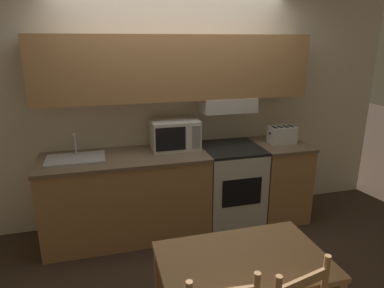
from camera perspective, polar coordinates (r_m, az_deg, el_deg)
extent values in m
plane|color=#3D2D23|center=(4.32, -2.73, -11.34)|extent=(16.00, 16.00, 0.00)
cube|color=silver|center=(3.90, -3.07, 5.54)|extent=(5.29, 0.05, 2.55)
cube|color=tan|center=(3.66, -2.57, 12.59)|extent=(2.89, 0.32, 0.67)
cube|color=silver|center=(3.88, 5.89, 6.61)|extent=(0.60, 0.34, 0.16)
cube|color=tan|center=(3.75, -10.78, -8.80)|extent=(1.69, 0.68, 0.87)
cube|color=#75604C|center=(3.58, -11.18, -2.24)|extent=(1.71, 0.70, 0.04)
cube|color=tan|center=(4.23, 14.04, -5.94)|extent=(0.54, 0.68, 0.87)
cube|color=#75604C|center=(4.08, 14.49, -0.06)|extent=(0.56, 0.70, 0.04)
cube|color=silver|center=(3.99, 6.38, -6.91)|extent=(0.63, 0.67, 0.88)
cube|color=black|center=(3.83, 6.60, -0.69)|extent=(0.63, 0.67, 0.03)
cube|color=black|center=(3.68, 8.33, -7.99)|extent=(0.44, 0.01, 0.31)
cylinder|color=black|center=(3.66, 5.30, -1.31)|extent=(0.09, 0.09, 0.01)
cylinder|color=black|center=(3.77, 9.36, -0.95)|extent=(0.09, 0.09, 0.01)
cylinder|color=black|center=(3.90, 3.95, -0.13)|extent=(0.09, 0.09, 0.01)
cylinder|color=black|center=(4.00, 7.81, 0.19)|extent=(0.09, 0.09, 0.01)
cube|color=silver|center=(3.72, -2.90, 1.66)|extent=(0.51, 0.36, 0.32)
cube|color=black|center=(3.53, -3.55, 0.81)|extent=(0.32, 0.01, 0.25)
cube|color=gray|center=(3.59, 0.73, 1.13)|extent=(0.09, 0.01, 0.25)
cube|color=silver|center=(4.05, 14.79, 1.48)|extent=(0.30, 0.18, 0.19)
cube|color=black|center=(3.97, 12.85, 1.74)|extent=(0.01, 0.02, 0.02)
cube|color=black|center=(3.98, 13.56, 2.68)|extent=(0.04, 0.12, 0.01)
cube|color=black|center=(4.01, 14.45, 2.73)|extent=(0.04, 0.12, 0.01)
cube|color=black|center=(4.04, 15.32, 2.78)|extent=(0.04, 0.12, 0.01)
cube|color=black|center=(4.08, 16.18, 2.84)|extent=(0.04, 0.12, 0.01)
cube|color=#B7BABF|center=(3.58, -18.82, -2.36)|extent=(0.56, 0.35, 0.02)
cube|color=#4C4F54|center=(3.56, -18.84, -2.39)|extent=(0.48, 0.26, 0.01)
cylinder|color=#B7BABF|center=(3.66, -18.90, 0.12)|extent=(0.02, 0.02, 0.22)
cylinder|color=#B7BABF|center=(3.58, -19.12, 1.56)|extent=(0.02, 0.12, 0.02)
cube|color=tan|center=(2.29, 8.55, -18.71)|extent=(1.05, 0.67, 0.04)
cube|color=tan|center=(2.91, 15.17, -19.41)|extent=(0.06, 0.06, 0.70)
cube|color=tan|center=(2.00, 18.00, -21.06)|extent=(0.34, 0.10, 0.06)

